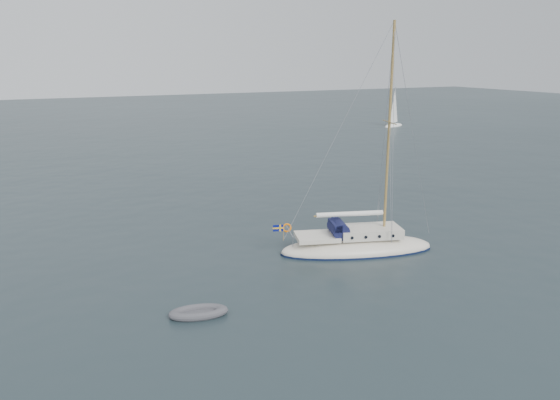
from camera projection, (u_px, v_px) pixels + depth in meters
name	position (u px, v px, depth m)	size (l,w,h in m)	color
ground	(325.00, 275.00, 30.13)	(300.00, 300.00, 0.00)	black
sailboat	(357.00, 235.00, 33.55)	(10.06, 3.01, 14.33)	beige
dinghy	(198.00, 312.00, 25.33)	(2.78, 1.25, 0.40)	#444449
distant_yacht_b	(394.00, 109.00, 94.14)	(5.35, 2.86, 7.09)	white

